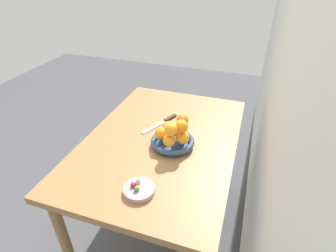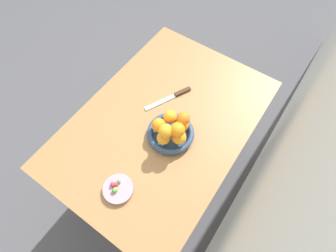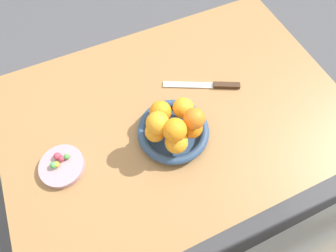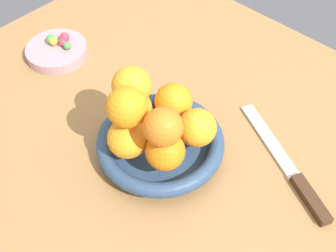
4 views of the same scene
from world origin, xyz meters
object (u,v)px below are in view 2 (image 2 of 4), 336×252
at_px(orange_1, 163,138).
at_px(orange_4, 170,117).
at_px(knife, 172,97).
at_px(fruit_bowl, 171,133).
at_px(orange_0, 159,125).
at_px(orange_7, 166,131).
at_px(orange_3, 182,124).
at_px(candy_ball_1, 114,191).
at_px(dining_table, 163,130).
at_px(candy_ball_3, 113,184).
at_px(candy_ball_2, 116,189).
at_px(candy_dish, 118,189).
at_px(candy_ball_4, 119,181).
at_px(candy_ball_0, 116,184).
at_px(orange_6, 178,130).
at_px(orange_5, 183,119).
at_px(orange_2, 179,137).

xyz_separation_m(orange_1, orange_4, (-0.11, -0.04, 0.00)).
bearing_deg(knife, orange_1, 26.06).
relative_size(fruit_bowl, orange_0, 3.35).
xyz_separation_m(orange_4, orange_7, (0.10, 0.04, 0.06)).
bearing_deg(fruit_bowl, orange_3, 145.15).
relative_size(fruit_bowl, candy_ball_1, 10.57).
height_order(dining_table, candy_ball_1, candy_ball_1).
distance_m(orange_1, orange_3, 0.11).
bearing_deg(orange_1, candy_ball_3, -12.24).
bearing_deg(orange_3, candy_ball_2, -9.99).
xyz_separation_m(candy_dish, orange_3, (-0.38, 0.07, 0.06)).
height_order(dining_table, candy_ball_2, candy_ball_2).
height_order(candy_ball_2, candy_ball_3, candy_ball_3).
height_order(candy_ball_1, knife, candy_ball_1).
distance_m(orange_0, orange_1, 0.07).
bearing_deg(candy_ball_1, candy_ball_4, -163.99).
relative_size(orange_0, candy_ball_4, 3.93).
height_order(orange_4, candy_ball_0, orange_4).
xyz_separation_m(candy_ball_2, candy_ball_4, (-0.03, -0.01, -0.00)).
distance_m(orange_7, candy_ball_4, 0.29).
xyz_separation_m(orange_3, orange_6, (0.07, 0.02, 0.07)).
height_order(orange_0, orange_6, orange_6).
bearing_deg(orange_5, fruit_bowl, -41.02).
distance_m(dining_table, orange_7, 0.25).
height_order(orange_2, orange_6, orange_6).
relative_size(orange_3, candy_ball_4, 3.77).
bearing_deg(candy_ball_0, orange_4, 178.16).
height_order(candy_dish, candy_ball_3, candy_ball_3).
relative_size(fruit_bowl, orange_4, 3.43).
distance_m(candy_dish, candy_ball_4, 0.03).
relative_size(dining_table, orange_6, 17.43).
bearing_deg(orange_2, orange_4, -125.19).
xyz_separation_m(orange_6, orange_7, (0.03, -0.04, -0.01)).
bearing_deg(candy_ball_0, orange_0, -179.35).
bearing_deg(candy_ball_1, orange_2, 164.62).
xyz_separation_m(orange_6, knife, (-0.21, -0.17, -0.13)).
distance_m(orange_0, orange_4, 0.07).
bearing_deg(orange_2, candy_ball_1, -15.38).
height_order(orange_2, orange_4, orange_2).
relative_size(fruit_bowl, candy_ball_0, 12.54).
height_order(fruit_bowl, knife, fruit_bowl).
height_order(dining_table, orange_0, orange_0).
xyz_separation_m(orange_4, candy_ball_4, (0.36, -0.01, -0.04)).
bearing_deg(dining_table, orange_1, 36.58).
bearing_deg(candy_ball_3, orange_6, 161.37).
bearing_deg(fruit_bowl, orange_6, 67.61).
distance_m(candy_ball_1, candy_ball_4, 0.04).
bearing_deg(dining_table, orange_5, 89.54).
bearing_deg(fruit_bowl, dining_table, -120.16).
height_order(fruit_bowl, candy_ball_2, same).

